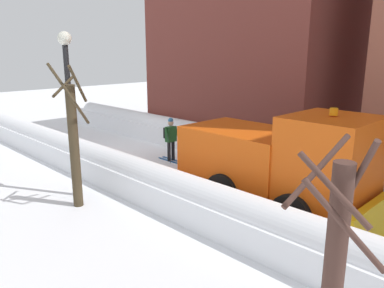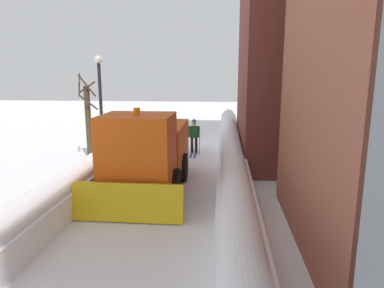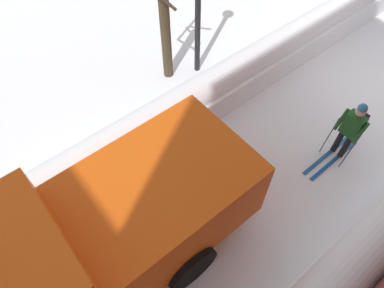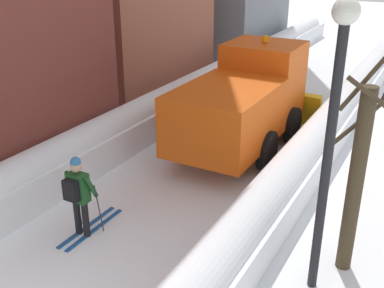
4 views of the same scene
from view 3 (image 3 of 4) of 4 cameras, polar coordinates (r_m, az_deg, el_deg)
The scene contains 3 objects.
plow_truck at distance 6.46m, azimuth -14.93°, elevation -15.06°, with size 3.20×5.98×3.12m.
skier at distance 8.92m, azimuth 24.61°, elevation 2.37°, with size 0.62×1.80×1.81m.
bare_tree_near at distance 9.65m, azimuth -4.58°, elevation 19.77°, with size 1.01×0.95×4.15m.
Camera 3 is at (-2.24, 8.76, 7.34)m, focal length 32.53 mm.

